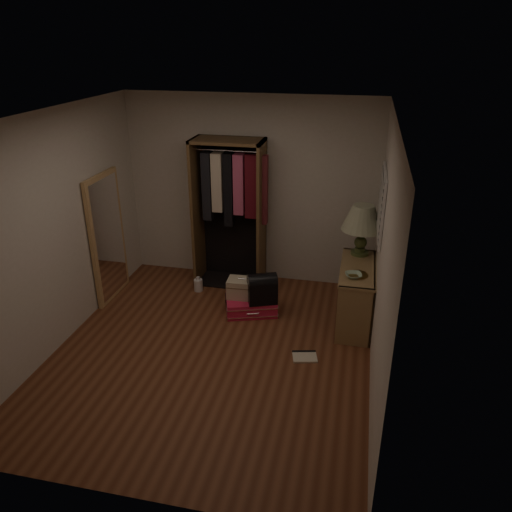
% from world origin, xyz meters
% --- Properties ---
extents(ground, '(4.00, 4.00, 0.00)m').
position_xyz_m(ground, '(0.00, 0.00, 0.00)').
color(ground, '#5E2F1A').
rests_on(ground, ground).
extents(room_walls, '(3.52, 4.02, 2.60)m').
position_xyz_m(room_walls, '(0.08, 0.04, 1.50)').
color(room_walls, beige).
rests_on(room_walls, ground).
extents(console_bookshelf, '(0.42, 1.12, 0.75)m').
position_xyz_m(console_bookshelf, '(1.54, 1.03, 0.40)').
color(console_bookshelf, olive).
rests_on(console_bookshelf, ground).
extents(open_wardrobe, '(1.01, 0.50, 2.05)m').
position_xyz_m(open_wardrobe, '(-0.22, 1.77, 1.21)').
color(open_wardrobe, brown).
rests_on(open_wardrobe, ground).
extents(floor_mirror, '(0.06, 0.80, 1.70)m').
position_xyz_m(floor_mirror, '(-1.70, 1.00, 0.85)').
color(floor_mirror, tan).
rests_on(floor_mirror, ground).
extents(pink_suitcase, '(0.76, 0.65, 0.20)m').
position_xyz_m(pink_suitcase, '(0.23, 0.97, 0.10)').
color(pink_suitcase, red).
rests_on(pink_suitcase, ground).
extents(train_case, '(0.38, 0.27, 0.27)m').
position_xyz_m(train_case, '(0.11, 0.97, 0.32)').
color(train_case, '#B5A88A').
rests_on(train_case, pink_suitcase).
extents(black_bag, '(0.42, 0.35, 0.39)m').
position_xyz_m(black_bag, '(0.39, 0.90, 0.40)').
color(black_bag, black).
rests_on(black_bag, pink_suitcase).
extents(table_lamp, '(0.63, 0.63, 0.64)m').
position_xyz_m(table_lamp, '(1.54, 1.39, 1.22)').
color(table_lamp, '#3E4C24').
rests_on(table_lamp, console_bookshelf).
extents(brass_tray, '(0.29, 0.29, 0.01)m').
position_xyz_m(brass_tray, '(1.54, 0.79, 0.76)').
color(brass_tray, '#A0793D').
rests_on(brass_tray, console_bookshelf).
extents(ceramic_bowl, '(0.23, 0.23, 0.05)m').
position_xyz_m(ceramic_bowl, '(1.49, 0.72, 0.77)').
color(ceramic_bowl, '#A2C2A5').
rests_on(ceramic_bowl, console_bookshelf).
extents(white_jug, '(0.16, 0.16, 0.21)m').
position_xyz_m(white_jug, '(-0.61, 1.36, 0.09)').
color(white_jug, silver).
rests_on(white_jug, ground).
extents(floor_book, '(0.31, 0.27, 0.02)m').
position_xyz_m(floor_book, '(1.04, 0.12, 0.01)').
color(floor_book, beige).
rests_on(floor_book, ground).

